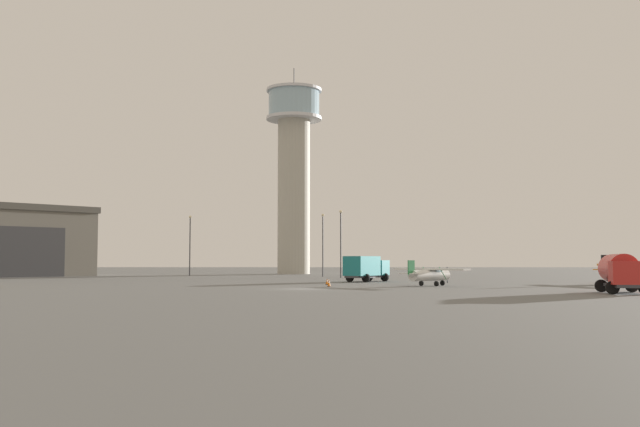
{
  "coord_description": "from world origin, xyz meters",
  "views": [
    {
      "loc": [
        2.5,
        -64.43,
        2.54
      ],
      "look_at": [
        1.0,
        21.35,
        8.09
      ],
      "focal_mm": 40.68,
      "sensor_mm": 36.0,
      "label": 1
    }
  ],
  "objects_px": {
    "light_post_north": "(323,240)",
    "traffic_cone_near_left": "(329,283)",
    "airplane_orange": "(632,270)",
    "light_post_centre": "(341,238)",
    "control_tower": "(294,164)",
    "truck_box_teal": "(366,268)",
    "traffic_cone_near_right": "(327,281)",
    "airplane_white": "(429,274)",
    "truck_fuel_tanker_red": "(621,272)",
    "light_post_east": "(190,240)"
  },
  "relations": [
    {
      "from": "traffic_cone_near_left",
      "to": "traffic_cone_near_right",
      "type": "xyz_separation_m",
      "value": [
        -0.23,
        5.73,
        -0.03
      ]
    },
    {
      "from": "light_post_north",
      "to": "traffic_cone_near_right",
      "type": "relative_size",
      "value": 14.57
    },
    {
      "from": "airplane_orange",
      "to": "traffic_cone_near_left",
      "type": "distance_m",
      "value": 34.16
    },
    {
      "from": "light_post_north",
      "to": "traffic_cone_near_right",
      "type": "xyz_separation_m",
      "value": [
        0.94,
        -36.75,
        -5.42
      ]
    },
    {
      "from": "truck_fuel_tanker_red",
      "to": "traffic_cone_near_left",
      "type": "height_order",
      "value": "truck_fuel_tanker_red"
    },
    {
      "from": "control_tower",
      "to": "light_post_east",
      "type": "relative_size",
      "value": 3.89
    },
    {
      "from": "control_tower",
      "to": "traffic_cone_near_right",
      "type": "xyz_separation_m",
      "value": [
        6.65,
        -58.2,
        -20.09
      ]
    },
    {
      "from": "truck_box_teal",
      "to": "traffic_cone_near_left",
      "type": "distance_m",
      "value": 16.37
    },
    {
      "from": "control_tower",
      "to": "truck_fuel_tanker_red",
      "type": "distance_m",
      "value": 85.07
    },
    {
      "from": "airplane_white",
      "to": "traffic_cone_near_left",
      "type": "height_order",
      "value": "airplane_white"
    },
    {
      "from": "airplane_white",
      "to": "light_post_centre",
      "type": "distance_m",
      "value": 34.56
    },
    {
      "from": "control_tower",
      "to": "light_post_north",
      "type": "relative_size",
      "value": 3.94
    },
    {
      "from": "light_post_east",
      "to": "truck_fuel_tanker_red",
      "type": "bearing_deg",
      "value": -53.76
    },
    {
      "from": "airplane_orange",
      "to": "traffic_cone_near_right",
      "type": "height_order",
      "value": "airplane_orange"
    },
    {
      "from": "control_tower",
      "to": "traffic_cone_near_right",
      "type": "relative_size",
      "value": 57.46
    },
    {
      "from": "airplane_orange",
      "to": "light_post_north",
      "type": "xyz_separation_m",
      "value": [
        -34.05,
        33.31,
        4.3
      ]
    },
    {
      "from": "airplane_white",
      "to": "light_post_centre",
      "type": "height_order",
      "value": "light_post_centre"
    },
    {
      "from": "control_tower",
      "to": "truck_box_teal",
      "type": "bearing_deg",
      "value": -76.95
    },
    {
      "from": "truck_box_teal",
      "to": "traffic_cone_near_right",
      "type": "relative_size",
      "value": 10.24
    },
    {
      "from": "truck_fuel_tanker_red",
      "to": "traffic_cone_near_right",
      "type": "distance_m",
      "value": 30.01
    },
    {
      "from": "truck_fuel_tanker_red",
      "to": "light_post_east",
      "type": "relative_size",
      "value": 0.64
    },
    {
      "from": "truck_box_teal",
      "to": "traffic_cone_near_left",
      "type": "height_order",
      "value": "truck_box_teal"
    },
    {
      "from": "light_post_north",
      "to": "light_post_centre",
      "type": "relative_size",
      "value": 1.0
    },
    {
      "from": "truck_fuel_tanker_red",
      "to": "truck_box_teal",
      "type": "relative_size",
      "value": 0.92
    },
    {
      "from": "airplane_orange",
      "to": "truck_fuel_tanker_red",
      "type": "bearing_deg",
      "value": -133.08
    },
    {
      "from": "truck_box_teal",
      "to": "light_post_east",
      "type": "bearing_deg",
      "value": 73.69
    },
    {
      "from": "airplane_orange",
      "to": "truck_fuel_tanker_red",
      "type": "distance_m",
      "value": 24.95
    },
    {
      "from": "truck_box_teal",
      "to": "light_post_north",
      "type": "distance_m",
      "value": 27.59
    },
    {
      "from": "truck_box_teal",
      "to": "light_post_north",
      "type": "bearing_deg",
      "value": 45.66
    },
    {
      "from": "light_post_north",
      "to": "traffic_cone_near_right",
      "type": "bearing_deg",
      "value": -88.54
    },
    {
      "from": "light_post_north",
      "to": "traffic_cone_near_left",
      "type": "height_order",
      "value": "light_post_north"
    },
    {
      "from": "light_post_north",
      "to": "truck_fuel_tanker_red",
      "type": "bearing_deg",
      "value": -66.96
    },
    {
      "from": "airplane_white",
      "to": "light_post_east",
      "type": "bearing_deg",
      "value": 80.29
    },
    {
      "from": "truck_fuel_tanker_red",
      "to": "light_post_east",
      "type": "height_order",
      "value": "light_post_east"
    },
    {
      "from": "truck_fuel_tanker_red",
      "to": "traffic_cone_near_right",
      "type": "height_order",
      "value": "truck_fuel_tanker_red"
    },
    {
      "from": "traffic_cone_near_right",
      "to": "truck_fuel_tanker_red",
      "type": "bearing_deg",
      "value": -40.14
    },
    {
      "from": "airplane_orange",
      "to": "traffic_cone_near_right",
      "type": "relative_size",
      "value": 15.49
    },
    {
      "from": "light_post_north",
      "to": "traffic_cone_near_left",
      "type": "bearing_deg",
      "value": -88.43
    },
    {
      "from": "control_tower",
      "to": "airplane_orange",
      "type": "bearing_deg",
      "value": -54.01
    },
    {
      "from": "truck_fuel_tanker_red",
      "to": "truck_box_teal",
      "type": "distance_m",
      "value": 34.63
    },
    {
      "from": "traffic_cone_near_left",
      "to": "truck_box_teal",
      "type": "bearing_deg",
      "value": 74.74
    },
    {
      "from": "truck_box_teal",
      "to": "light_post_centre",
      "type": "bearing_deg",
      "value": 42.32
    },
    {
      "from": "airplane_orange",
      "to": "light_post_east",
      "type": "bearing_deg",
      "value": 125.63
    },
    {
      "from": "airplane_white",
      "to": "truck_fuel_tanker_red",
      "type": "height_order",
      "value": "truck_fuel_tanker_red"
    },
    {
      "from": "airplane_orange",
      "to": "light_post_centre",
      "type": "distance_m",
      "value": 40.74
    },
    {
      "from": "airplane_white",
      "to": "light_post_east",
      "type": "xyz_separation_m",
      "value": [
        -33.12,
        47.44,
        4.65
      ]
    },
    {
      "from": "airplane_white",
      "to": "traffic_cone_near_right",
      "type": "relative_size",
      "value": 10.37
    },
    {
      "from": "control_tower",
      "to": "truck_box_teal",
      "type": "distance_m",
      "value": 52.89
    },
    {
      "from": "light_post_north",
      "to": "traffic_cone_near_left",
      "type": "distance_m",
      "value": 42.84
    },
    {
      "from": "truck_box_teal",
      "to": "traffic_cone_near_right",
      "type": "xyz_separation_m",
      "value": [
        -4.52,
        -10.01,
        -1.35
      ]
    }
  ]
}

